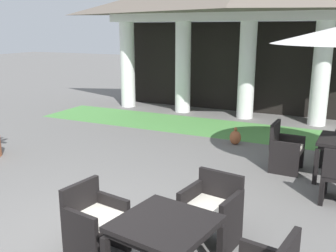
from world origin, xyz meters
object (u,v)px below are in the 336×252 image
at_px(patio_chair_near_foreground_west, 285,149).
at_px(patio_chair_mid_left_north, 212,211).
at_px(patio_table_mid_left, 165,230).
at_px(terracotta_urn, 235,137).
at_px(patio_chair_mid_left_west, 94,222).

relative_size(patio_chair_near_foreground_west, patio_chair_mid_left_north, 1.05).
bearing_deg(patio_chair_mid_left_north, patio_table_mid_left, 90.00).
height_order(patio_chair_near_foreground_west, patio_chair_mid_left_north, patio_chair_near_foreground_west).
distance_m(patio_chair_near_foreground_west, patio_chair_mid_left_north, 2.95).
relative_size(patio_table_mid_left, terracotta_urn, 2.58).
bearing_deg(patio_table_mid_left, patio_chair_mid_left_west, 171.03).
bearing_deg(patio_chair_near_foreground_west, patio_table_mid_left, -5.30).
height_order(patio_chair_near_foreground_west, terracotta_urn, patio_chair_near_foreground_west).
height_order(patio_table_mid_left, patio_chair_mid_left_west, patio_chair_mid_left_west).
relative_size(patio_chair_near_foreground_west, patio_chair_mid_left_west, 1.06).
xyz_separation_m(patio_table_mid_left, terracotta_urn, (-0.71, 5.07, -0.46)).
bearing_deg(patio_chair_near_foreground_west, patio_chair_mid_left_north, -4.96).
distance_m(patio_table_mid_left, patio_chair_mid_left_north, 0.99).
xyz_separation_m(patio_table_mid_left, patio_chair_mid_left_north, (0.15, 0.96, -0.20)).
bearing_deg(terracotta_urn, patio_chair_near_foreground_west, -43.35).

